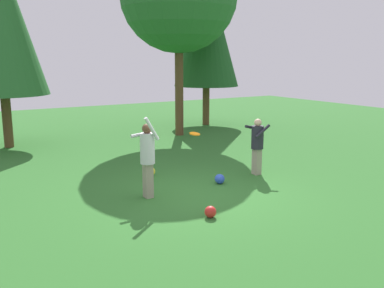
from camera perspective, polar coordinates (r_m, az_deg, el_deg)
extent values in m
plane|color=#2D6B28|center=(10.36, 0.30, -6.66)|extent=(40.00, 40.00, 0.00)
cube|color=gray|center=(10.03, -5.91, -4.88)|extent=(0.19, 0.22, 0.82)
cylinder|color=silver|center=(9.84, -6.00, -0.59)|extent=(0.34, 0.34, 0.71)
sphere|color=brown|center=(9.76, -6.05, 2.06)|extent=(0.23, 0.23, 0.23)
cylinder|color=silver|center=(9.95, -6.65, 1.34)|extent=(0.62, 0.15, 0.13)
cylinder|color=silver|center=(9.59, -5.42, 2.03)|extent=(0.39, 0.13, 0.56)
cube|color=gray|center=(12.09, 8.66, -2.33)|extent=(0.19, 0.22, 0.74)
cylinder|color=#23232D|center=(11.94, 8.76, 0.89)|extent=(0.34, 0.34, 0.64)
sphere|color=beige|center=(11.87, 8.82, 2.86)|extent=(0.21, 0.21, 0.21)
cylinder|color=#23232D|center=(11.76, 9.45, 1.71)|extent=(0.51, 0.10, 0.35)
cylinder|color=#23232D|center=(12.05, 8.16, 2.17)|extent=(0.55, 0.10, 0.20)
cylinder|color=orange|center=(10.60, 0.36, 1.38)|extent=(0.37, 0.37, 0.07)
sphere|color=blue|center=(11.14, 3.73, -4.69)|extent=(0.26, 0.26, 0.26)
sphere|color=yellow|center=(11.93, -5.53, -3.67)|extent=(0.24, 0.24, 0.24)
sphere|color=red|center=(8.85, 2.49, -9.06)|extent=(0.24, 0.24, 0.24)
cylinder|color=brown|center=(20.85, 1.90, 7.31)|extent=(0.33, 0.33, 3.44)
cone|color=#1E5123|center=(20.84, 1.96, 15.35)|extent=(3.09, 3.09, 5.50)
cylinder|color=brown|center=(17.91, -1.74, 8.10)|extent=(0.35, 0.35, 4.35)
cylinder|color=brown|center=(16.83, -23.73, 5.46)|extent=(0.34, 0.34, 3.49)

